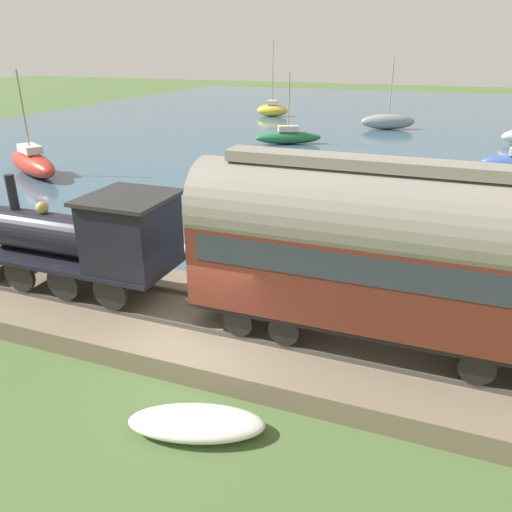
# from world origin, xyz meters

# --- Properties ---
(ground_plane) EXTENTS (200.00, 200.00, 0.00)m
(ground_plane) POSITION_xyz_m (0.00, 0.00, 0.00)
(ground_plane) COLOR #476033
(harbor_water) EXTENTS (80.00, 80.00, 0.01)m
(harbor_water) POSITION_xyz_m (43.99, 0.00, 0.00)
(harbor_water) COLOR #38566B
(harbor_water) RESTS_ON ground
(rail_embankment) EXTENTS (4.60, 56.00, 0.68)m
(rail_embankment) POSITION_xyz_m (1.39, 0.00, 0.28)
(rail_embankment) COLOR #756651
(rail_embankment) RESTS_ON ground
(steam_locomotive) EXTENTS (2.28, 6.21, 3.20)m
(steam_locomotive) POSITION_xyz_m (1.39, 3.96, 2.36)
(steam_locomotive) COLOR black
(steam_locomotive) RESTS_ON rail_embankment
(passenger_coach) EXTENTS (2.25, 9.37, 4.42)m
(passenger_coach) POSITION_xyz_m (1.39, -4.04, 3.12)
(passenger_coach) COLOR black
(passenger_coach) RESTS_ON rail_embankment
(sailboat_red) EXTENTS (4.45, 6.32, 6.03)m
(sailboat_red) POSITION_xyz_m (14.06, 18.36, 0.74)
(sailboat_red) COLOR #B72D23
(sailboat_red) RESTS_ON harbor_water
(sailboat_gray) EXTENTS (3.02, 5.15, 6.31)m
(sailboat_gray) POSITION_xyz_m (39.91, 0.46, 0.72)
(sailboat_gray) COLOR gray
(sailboat_gray) RESTS_ON harbor_water
(sailboat_green) EXTENTS (3.36, 5.31, 5.47)m
(sailboat_green) POSITION_xyz_m (29.39, 6.94, 0.57)
(sailboat_green) COLOR #236B42
(sailboat_green) RESTS_ON harbor_water
(sailboat_yellow) EXTENTS (2.16, 3.67, 7.78)m
(sailboat_yellow) POSITION_xyz_m (44.96, 13.63, 0.72)
(sailboat_yellow) COLOR gold
(sailboat_yellow) RESTS_ON harbor_water
(rowboat_off_pier) EXTENTS (1.60, 2.11, 0.31)m
(rowboat_off_pier) POSITION_xyz_m (7.84, -4.09, 0.16)
(rowboat_off_pier) COLOR silver
(rowboat_off_pier) RESTS_ON harbor_water
(rowboat_far_out) EXTENTS (2.28, 2.29, 0.31)m
(rowboat_far_out) POSITION_xyz_m (6.58, 3.43, 0.17)
(rowboat_far_out) COLOR silver
(rowboat_far_out) RESTS_ON harbor_water
(beached_dinghy) EXTENTS (1.88, 3.00, 0.44)m
(beached_dinghy) POSITION_xyz_m (-2.14, -0.95, 0.22)
(beached_dinghy) COLOR silver
(beached_dinghy) RESTS_ON ground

